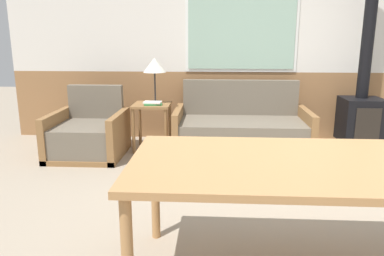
% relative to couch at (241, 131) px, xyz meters
% --- Properties ---
extents(ground_plane, '(16.00, 16.00, 0.00)m').
position_rel_couch_xyz_m(ground_plane, '(0.37, -2.06, -0.25)').
color(ground_plane, gray).
extents(wall_back, '(7.20, 0.09, 2.70)m').
position_rel_couch_xyz_m(wall_back, '(0.35, 0.56, 1.11)').
color(wall_back, '#996B42').
rests_on(wall_back, ground_plane).
extents(couch, '(1.70, 0.87, 0.86)m').
position_rel_couch_xyz_m(couch, '(0.00, 0.00, 0.00)').
color(couch, olive).
rests_on(couch, ground_plane).
extents(armchair, '(0.86, 0.87, 0.82)m').
position_rel_couch_xyz_m(armchair, '(-1.88, -0.36, -0.00)').
color(armchair, olive).
rests_on(armchair, ground_plane).
extents(side_table, '(0.46, 0.46, 0.60)m').
position_rel_couch_xyz_m(side_table, '(-1.14, -0.07, 0.23)').
color(side_table, olive).
rests_on(side_table, ground_plane).
extents(table_lamp, '(0.29, 0.29, 0.57)m').
position_rel_couch_xyz_m(table_lamp, '(-1.11, 0.01, 0.81)').
color(table_lamp, '#262628').
rests_on(table_lamp, side_table).
extents(book_stack, '(0.24, 0.18, 0.04)m').
position_rel_couch_xyz_m(book_stack, '(-1.11, -0.14, 0.37)').
color(book_stack, '#2D7F3D').
rests_on(book_stack, side_table).
extents(dining_table, '(1.98, 0.98, 0.75)m').
position_rel_couch_xyz_m(dining_table, '(0.17, -2.68, 0.44)').
color(dining_table, '#B27F4C').
rests_on(dining_table, ground_plane).
extents(wood_stove, '(0.50, 0.48, 2.59)m').
position_rel_couch_xyz_m(wood_stove, '(1.53, 0.13, 0.43)').
color(wood_stove, black).
rests_on(wood_stove, ground_plane).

